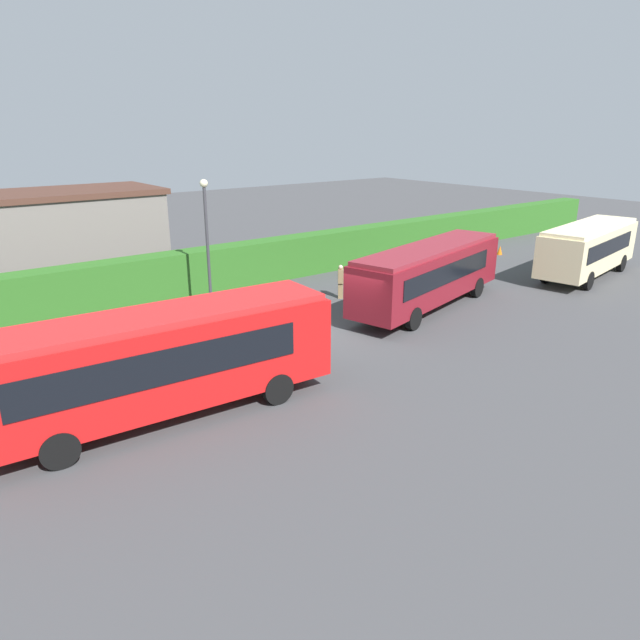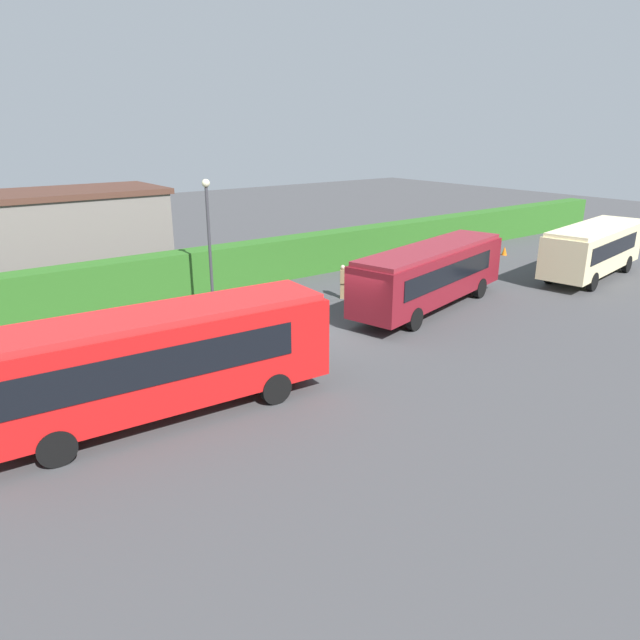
{
  "view_description": "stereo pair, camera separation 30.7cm",
  "coord_description": "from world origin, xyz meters",
  "views": [
    {
      "loc": [
        -15.16,
        -16.94,
        8.23
      ],
      "look_at": [
        -2.31,
        -0.52,
        1.24
      ],
      "focal_mm": 32.6,
      "sensor_mm": 36.0,
      "label": 1
    },
    {
      "loc": [
        -14.92,
        -17.13,
        8.23
      ],
      "look_at": [
        -2.31,
        -0.52,
        1.24
      ],
      "focal_mm": 32.6,
      "sensor_mm": 36.0,
      "label": 2
    }
  ],
  "objects": [
    {
      "name": "person_center",
      "position": [
        2.91,
        4.5,
        0.9
      ],
      "size": [
        0.44,
        0.46,
        1.7
      ],
      "rotation": [
        0.0,
        0.0,
        2.48
      ],
      "color": "olive",
      "rests_on": "ground_plane"
    },
    {
      "name": "bus_cream",
      "position": [
        16.74,
        -0.78,
        1.73
      ],
      "size": [
        9.32,
        3.9,
        2.98
      ],
      "rotation": [
        0.0,
        0.0,
        0.16
      ],
      "color": "beige",
      "rests_on": "ground_plane"
    },
    {
      "name": "depot_building",
      "position": [
        -7.39,
        15.96,
        2.52
      ],
      "size": [
        11.1,
        5.55,
        5.01
      ],
      "color": "slate",
      "rests_on": "ground_plane"
    },
    {
      "name": "person_right",
      "position": [
        6.61,
        3.09,
        0.87
      ],
      "size": [
        0.46,
        0.39,
        1.65
      ],
      "rotation": [
        0.0,
        0.0,
        1.19
      ],
      "color": "black",
      "rests_on": "ground_plane"
    },
    {
      "name": "ground_plane",
      "position": [
        0.0,
        0.0,
        0.0
      ],
      "size": [
        109.9,
        109.9,
        0.0
      ],
      "primitive_type": "plane",
      "color": "#424244"
    },
    {
      "name": "bus_maroon",
      "position": [
        5.13,
        0.72,
        1.73
      ],
      "size": [
        10.57,
        4.69,
        2.97
      ],
      "rotation": [
        0.0,
        0.0,
        0.23
      ],
      "color": "maroon",
      "rests_on": "ground_plane"
    },
    {
      "name": "lamppost",
      "position": [
        -3.2,
        6.6,
        3.72
      ],
      "size": [
        0.36,
        0.36,
        6.02
      ],
      "color": "#38383D",
      "rests_on": "ground_plane"
    },
    {
      "name": "traffic_cone",
      "position": [
        18.02,
        5.87,
        0.3
      ],
      "size": [
        0.36,
        0.36,
        0.6
      ],
      "primitive_type": "cone",
      "color": "orange",
      "rests_on": "ground_plane"
    },
    {
      "name": "hedge_row",
      "position": [
        0.0,
        9.77,
        1.13
      ],
      "size": [
        66.95,
        1.38,
        2.26
      ],
      "primitive_type": "cube",
      "color": "#2C6420",
      "rests_on": "ground_plane"
    },
    {
      "name": "bus_red",
      "position": [
        -9.21,
        -1.96,
        1.87
      ],
      "size": [
        10.48,
        3.01,
        3.25
      ],
      "rotation": [
        0.0,
        0.0,
        -0.06
      ],
      "color": "red",
      "rests_on": "ground_plane"
    }
  ]
}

